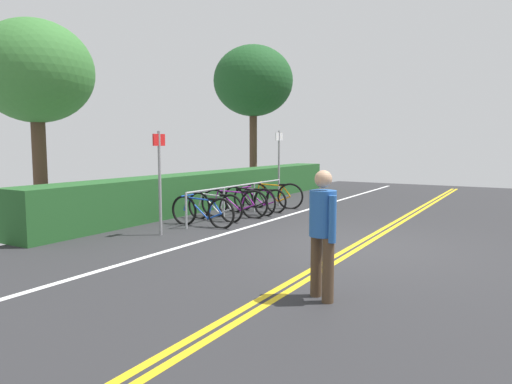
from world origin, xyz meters
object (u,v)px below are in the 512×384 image
object	(u,v)px
tree_near_left	(35,73)
sign_post_far	(279,160)
bike_rack	(240,193)
bicycle_0	(202,211)
bicycle_1	(215,207)
bicycle_2	(234,203)
bicycle_4	(259,199)
bicycle_3	(249,200)
pedestrian	(323,227)
tree_mid	(253,82)
sign_post_near	(160,173)
bicycle_5	(273,195)

from	to	relation	value
tree_near_left	sign_post_far	bearing A→B (deg)	-28.24
bike_rack	bicycle_0	world-z (taller)	bike_rack
bicycle_1	bicycle_2	distance (m)	0.66
bicycle_0	bicycle_4	world-z (taller)	bicycle_0
bicycle_3	pedestrian	bearing A→B (deg)	-141.34
tree_mid	sign_post_near	bearing A→B (deg)	-161.28
bicycle_3	pedestrian	xyz separation A→B (m)	(-5.45, -4.36, 0.53)
bicycle_5	sign_post_near	bearing A→B (deg)	179.24
bicycle_0	pedestrian	bearing A→B (deg)	-127.43
pedestrian	tree_mid	world-z (taller)	tree_mid
bicycle_0	sign_post_near	world-z (taller)	sign_post_near
bike_rack	sign_post_near	distance (m)	3.10
bicycle_2	tree_mid	distance (m)	7.61
bicycle_0	bicycle_4	distance (m)	2.76
bicycle_4	pedestrian	size ratio (longest dim) A/B	1.12
bike_rack	sign_post_near	size ratio (longest dim) A/B	2.08
sign_post_near	tree_mid	size ratio (longest dim) A/B	0.38
bike_rack	bicycle_5	distance (m)	1.74
bicycle_5	sign_post_far	world-z (taller)	sign_post_far
bicycle_0	bicycle_5	world-z (taller)	bicycle_5
bicycle_4	sign_post_near	distance (m)	4.13
bicycle_0	bicycle_3	bearing A→B (deg)	1.95
bicycle_0	sign_post_far	xyz separation A→B (m)	(4.27, 0.28, 1.03)
bicycle_0	tree_near_left	bearing A→B (deg)	115.51
bicycle_4	bicycle_5	distance (m)	0.73
bicycle_2	bike_rack	bearing A→B (deg)	4.88
bike_rack	bicycle_3	size ratio (longest dim) A/B	2.45
bicycle_5	pedestrian	size ratio (longest dim) A/B	1.12
bike_rack	pedestrian	world-z (taller)	pedestrian
sign_post_far	tree_near_left	bearing A→B (deg)	151.76
bicycle_2	sign_post_far	distance (m)	2.99
bicycle_5	sign_post_far	size ratio (longest dim) A/B	0.77
sign_post_near	pedestrian	bearing A→B (deg)	-114.65
bicycle_3	tree_near_left	size ratio (longest dim) A/B	0.39
bicycle_0	bicycle_1	world-z (taller)	bicycle_0
bicycle_0	bicycle_4	bearing A→B (deg)	1.98
bicycle_0	tree_mid	xyz separation A→B (m)	(7.30, 3.02, 3.94)
bicycle_1	bicycle_4	size ratio (longest dim) A/B	0.98
bike_rack	bicycle_0	distance (m)	1.79
bicycle_4	tree_mid	distance (m)	6.69
bicycle_1	sign_post_far	world-z (taller)	sign_post_far
bicycle_1	sign_post_near	bearing A→B (deg)	-176.61
bicycle_0	sign_post_near	bearing A→B (deg)	174.74
bicycle_2	tree_near_left	world-z (taller)	tree_near_left
bicycle_3	bike_rack	bearing A→B (deg)	173.94
bicycle_3	bicycle_0	bearing A→B (deg)	-178.05
bike_rack	bicycle_3	bearing A→B (deg)	-6.06
bicycle_5	bike_rack	bearing A→B (deg)	177.88
sign_post_near	sign_post_far	distance (m)	5.53
bike_rack	bicycle_2	size ratio (longest dim) A/B	2.47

